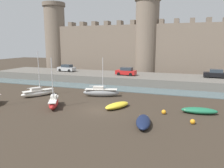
% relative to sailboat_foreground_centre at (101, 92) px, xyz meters
% --- Properties ---
extents(ground_plane, '(160.00, 160.00, 0.00)m').
position_rel_sailboat_foreground_centre_xyz_m(ground_plane, '(2.32, -6.61, -0.67)').
color(ground_plane, '#382D23').
extents(water_channel, '(80.00, 4.50, 0.10)m').
position_rel_sailboat_foreground_centre_xyz_m(water_channel, '(2.32, 6.34, -0.62)').
color(water_channel, slate).
rests_on(water_channel, ground).
extents(quay_road, '(64.47, 10.00, 1.58)m').
position_rel_sailboat_foreground_centre_xyz_m(quay_road, '(2.32, 13.59, 0.12)').
color(quay_road, '#666059').
rests_on(quay_road, ground).
extents(castle, '(58.76, 6.30, 22.03)m').
position_rel_sailboat_foreground_centre_xyz_m(castle, '(2.32, 24.59, 7.32)').
color(castle, '#7A6B5B').
rests_on(castle, ground).
extents(sailboat_foreground_centre, '(5.64, 2.70, 5.93)m').
position_rel_sailboat_foreground_centre_xyz_m(sailboat_foreground_centre, '(0.00, 0.00, 0.00)').
color(sailboat_foreground_centre, gray).
rests_on(sailboat_foreground_centre, ground).
extents(rowboat_near_channel_left, '(4.09, 1.79, 0.72)m').
position_rel_sailboat_foreground_centre_xyz_m(rowboat_near_channel_left, '(13.82, -4.00, -0.29)').
color(rowboat_near_channel_left, '#1E6B47').
rests_on(rowboat_near_channel_left, ground).
extents(sailboat_midflat_left, '(3.05, 4.47, 6.30)m').
position_rel_sailboat_foreground_centre_xyz_m(sailboat_midflat_left, '(-3.53, -7.26, -0.04)').
color(sailboat_midflat_left, red).
rests_on(sailboat_midflat_left, ground).
extents(rowboat_midflat_right, '(3.02, 4.07, 0.70)m').
position_rel_sailboat_foreground_centre_xyz_m(rowboat_midflat_right, '(4.22, -5.02, -0.31)').
color(rowboat_midflat_right, yellow).
rests_on(rowboat_midflat_right, ground).
extents(sailboat_midflat_centre, '(3.89, 5.07, 6.84)m').
position_rel_sailboat_foreground_centre_xyz_m(sailboat_midflat_centre, '(-9.22, -2.93, -0.10)').
color(sailboat_midflat_centre, silver).
rests_on(sailboat_midflat_centre, ground).
extents(rowboat_near_channel_right, '(2.05, 4.17, 0.77)m').
position_rel_sailboat_foreground_centre_xyz_m(rowboat_near_channel_right, '(8.44, -9.78, -0.27)').
color(rowboat_near_channel_right, '#141E3D').
rests_on(rowboat_near_channel_right, ground).
extents(mooring_buoy_near_channel, '(0.51, 0.51, 0.51)m').
position_rel_sailboat_foreground_centre_xyz_m(mooring_buoy_near_channel, '(13.06, -7.75, -0.41)').
color(mooring_buoy_near_channel, orange).
rests_on(mooring_buoy_near_channel, ground).
extents(mooring_buoy_off_centre, '(0.52, 0.52, 0.52)m').
position_rel_sailboat_foreground_centre_xyz_m(mooring_buoy_off_centre, '(9.98, -5.52, -0.41)').
color(mooring_buoy_off_centre, orange).
rests_on(mooring_buoy_off_centre, ground).
extents(car_quay_centre_west, '(4.21, 2.10, 1.62)m').
position_rel_sailboat_foreground_centre_xyz_m(car_quay_centre_west, '(17.27, 14.72, 1.69)').
color(car_quay_centre_west, black).
rests_on(car_quay_centre_west, quay_road).
extents(car_quay_east, '(4.21, 2.10, 1.62)m').
position_rel_sailboat_foreground_centre_xyz_m(car_quay_east, '(0.50, 12.44, 1.69)').
color(car_quay_east, red).
rests_on(car_quay_east, quay_road).
extents(car_quay_west, '(4.21, 2.10, 1.62)m').
position_rel_sailboat_foreground_centre_xyz_m(car_quay_west, '(-14.13, 13.83, 1.69)').
color(car_quay_west, '#B2B5B7').
rests_on(car_quay_west, quay_road).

